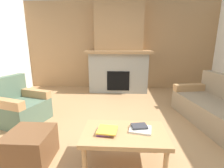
{
  "coord_description": "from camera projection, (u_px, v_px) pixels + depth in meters",
  "views": [
    {
      "loc": [
        0.09,
        -2.43,
        1.47
      ],
      "look_at": [
        -0.1,
        0.89,
        0.63
      ],
      "focal_mm": 26.66,
      "sensor_mm": 36.0,
      "label": 1
    }
  ],
  "objects": [
    {
      "name": "book_stack_center",
      "position": [
        140.0,
        128.0,
        2.02
      ],
      "size": [
        0.29,
        0.26,
        0.05
      ],
      "color": "beige",
      "rests_on": "coffee_table"
    },
    {
      "name": "fireplace",
      "position": [
        119.0,
        53.0,
        4.97
      ],
      "size": [
        1.9,
        0.82,
        2.7
      ],
      "color": "gray",
      "rests_on": "ground"
    },
    {
      "name": "couch",
      "position": [
        220.0,
        109.0,
        3.01
      ],
      "size": [
        1.14,
        1.92,
        0.85
      ],
      "color": "#847056",
      "rests_on": "ground"
    },
    {
      "name": "ground",
      "position": [
        115.0,
        134.0,
        2.72
      ],
      "size": [
        9.0,
        9.0,
        0.0
      ],
      "primitive_type": "plane",
      "color": "#9E754C"
    },
    {
      "name": "coffee_table",
      "position": [
        124.0,
        136.0,
        1.99
      ],
      "size": [
        1.0,
        0.6,
        0.43
      ],
      "color": "#A87A4C",
      "rests_on": "ground"
    },
    {
      "name": "wall_back_wood_panel",
      "position": [
        119.0,
        46.0,
        5.29
      ],
      "size": [
        6.0,
        0.12,
        2.7
      ],
      "primitive_type": "cube",
      "color": "#997047",
      "rests_on": "ground"
    },
    {
      "name": "ottoman",
      "position": [
        31.0,
        146.0,
        2.08
      ],
      "size": [
        0.52,
        0.52,
        0.4
      ],
      "primitive_type": "cube",
      "color": "brown",
      "rests_on": "ground"
    },
    {
      "name": "armchair",
      "position": [
        20.0,
        107.0,
        3.11
      ],
      "size": [
        0.95,
        0.95,
        0.85
      ],
      "color": "#4C604C",
      "rests_on": "ground"
    },
    {
      "name": "book_stack_near_edge",
      "position": [
        107.0,
        131.0,
        1.94
      ],
      "size": [
        0.25,
        0.24,
        0.05
      ],
      "color": "#7A3D84",
      "rests_on": "coffee_table"
    }
  ]
}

